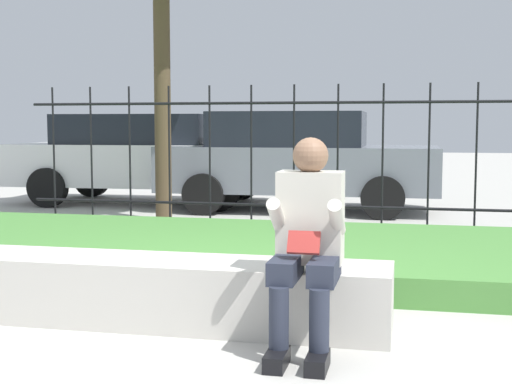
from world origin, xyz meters
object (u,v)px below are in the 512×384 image
Objects in this scene: car_parked_center at (297,159)px; car_parked_left at (147,156)px; stone_bench at (155,295)px; person_seated_reader at (308,236)px.

car_parked_left is at bearing 169.37° from car_parked_center.
car_parked_left reaches higher than stone_bench.
car_parked_center reaches higher than stone_bench.
car_parked_center reaches higher than person_seated_reader.
car_parked_left reaches higher than person_seated_reader.
stone_bench is 1.20m from person_seated_reader.
stone_bench is at bearing -70.53° from car_parked_left.
person_seated_reader reaches higher than stone_bench.
stone_bench is 2.50× the size of person_seated_reader.
person_seated_reader is 0.30× the size of car_parked_center.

